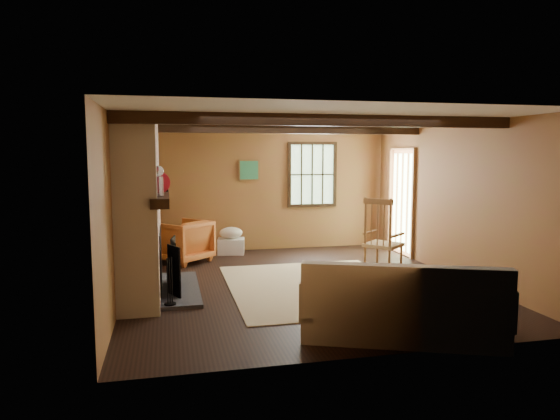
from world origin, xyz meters
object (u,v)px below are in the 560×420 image
object	(u,v)px
sofa	(402,309)
armchair	(183,241)
fireplace	(142,214)
laundry_basket	(231,246)
rocking_chair	(382,242)

from	to	relation	value
sofa	armchair	distance (m)	4.71
fireplace	laundry_basket	distance (m)	3.01
rocking_chair	armchair	size ratio (longest dim) A/B	1.50
sofa	laundry_basket	xyz separation A→B (m)	(-1.22, 4.74, -0.15)
rocking_chair	armchair	world-z (taller)	rocking_chair
sofa	armchair	bearing A→B (deg)	138.60
fireplace	rocking_chair	xyz separation A→B (m)	(3.66, 0.24, -0.58)
sofa	fireplace	bearing A→B (deg)	161.37
sofa	rocking_chair	bearing A→B (deg)	91.81
rocking_chair	sofa	xyz separation A→B (m)	(-0.92, -2.56, -0.23)
laundry_basket	armchair	distance (m)	1.09
rocking_chair	laundry_basket	bearing A→B (deg)	5.57
rocking_chair	armchair	distance (m)	3.47
armchair	laundry_basket	bearing A→B (deg)	168.46
fireplace	sofa	size ratio (longest dim) A/B	1.05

